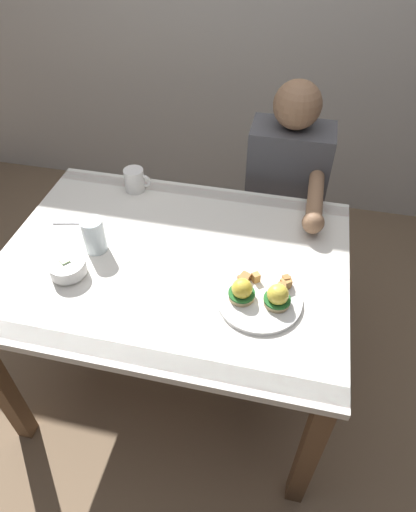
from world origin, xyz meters
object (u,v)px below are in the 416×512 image
object	(u,v)px
coffee_mug	(135,179)
fork	(76,223)
dining_table	(174,280)
water_glass_near	(94,237)
eggs_benedict_plate	(260,296)
diner_person	(285,193)
fruit_bowl	(67,268)

from	to	relation	value
coffee_mug	fork	bearing A→B (deg)	-120.01
dining_table	water_glass_near	distance (m)	0.32
dining_table	fork	xyz separation A→B (m)	(-0.40, 0.10, 0.11)
eggs_benedict_plate	coffee_mug	bearing A→B (deg)	140.09
eggs_benedict_plate	coffee_mug	distance (m)	0.76
eggs_benedict_plate	diner_person	world-z (taller)	diner_person
fruit_bowl	coffee_mug	bearing A→B (deg)	83.60
fruit_bowl	diner_person	world-z (taller)	diner_person
fork	diner_person	distance (m)	0.90
dining_table	diner_person	xyz separation A→B (m)	(0.34, 0.60, 0.02)
eggs_benedict_plate	diner_person	bearing A→B (deg)	88.24
coffee_mug	diner_person	bearing A→B (deg)	21.79
fruit_bowl	diner_person	distance (m)	1.00
coffee_mug	diner_person	distance (m)	0.66
fork	diner_person	world-z (taller)	diner_person
fruit_bowl	coffee_mug	size ratio (longest dim) A/B	1.08
eggs_benedict_plate	diner_person	distance (m)	0.73
fruit_bowl	water_glass_near	distance (m)	0.15
water_glass_near	diner_person	distance (m)	0.88
coffee_mug	water_glass_near	world-z (taller)	water_glass_near
eggs_benedict_plate	fork	size ratio (longest dim) A/B	1.74
dining_table	fruit_bowl	xyz separation A→B (m)	(-0.31, -0.15, 0.14)
eggs_benedict_plate	water_glass_near	size ratio (longest dim) A/B	2.12
dining_table	fork	world-z (taller)	fork
fork	diner_person	bearing A→B (deg)	33.51
diner_person	coffee_mug	bearing A→B (deg)	-158.21
water_glass_near	diner_person	xyz separation A→B (m)	(0.62, 0.61, -0.15)
coffee_mug	water_glass_near	xyz separation A→B (m)	(-0.02, -0.37, 0.01)
fruit_bowl	diner_person	bearing A→B (deg)	48.65
dining_table	eggs_benedict_plate	xyz separation A→B (m)	(0.32, -0.12, 0.13)
dining_table	coffee_mug	bearing A→B (deg)	125.45
eggs_benedict_plate	fruit_bowl	size ratio (longest dim) A/B	2.25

